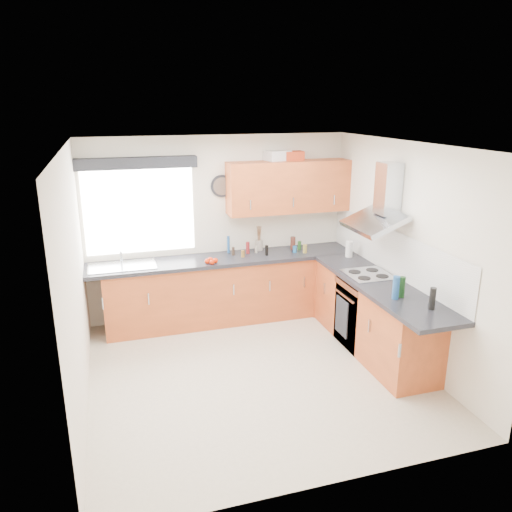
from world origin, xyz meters
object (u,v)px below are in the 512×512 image
object	(u,v)px
extractor_hood	(381,204)
upper_cabinets	(289,187)
washing_machine	(214,295)
oven	(366,312)

from	to	relation	value
extractor_hood	upper_cabinets	xyz separation A→B (m)	(-0.65, 1.33, 0.03)
upper_cabinets	extractor_hood	bearing A→B (deg)	-63.87
upper_cabinets	washing_machine	size ratio (longest dim) A/B	2.26
oven	upper_cabinets	distance (m)	1.99
upper_cabinets	washing_machine	world-z (taller)	upper_cabinets
upper_cabinets	oven	bearing A→B (deg)	-67.46
oven	upper_cabinets	xyz separation A→B (m)	(-0.55, 1.32, 1.38)
extractor_hood	washing_machine	world-z (taller)	extractor_hood
oven	upper_cabinets	size ratio (longest dim) A/B	0.50
oven	washing_machine	bearing A→B (deg)	143.52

